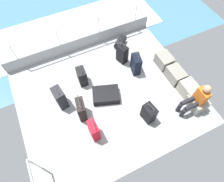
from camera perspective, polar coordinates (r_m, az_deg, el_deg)
The scene contains 18 objects.
ground_plane at distance 5.81m, azimuth -1.18°, elevation -1.48°, with size 4.40×5.20×0.06m, color #939699.
gunwale_port at distance 6.88m, azimuth -9.10°, elevation 13.99°, with size 0.06×5.20×0.45m, color #939699.
railing_port at distance 6.50m, azimuth -9.80°, elevation 17.43°, with size 0.04×4.20×1.02m.
sea_wake at distance 8.29m, azimuth -12.20°, elevation 17.41°, with size 12.00×12.00×0.01m.
cargo_crate_0 at distance 6.53m, azimuth 15.22°, elevation 8.77°, with size 0.57×0.43×0.39m.
cargo_crate_1 at distance 6.27m, azimuth 18.31°, elevation 4.64°, with size 0.61×0.42×0.39m.
cargo_crate_2 at distance 6.08m, azimuth 21.91°, elevation 0.32°, with size 0.63×0.42×0.42m.
cargo_crate_3 at distance 5.97m, azimuth 23.89°, elevation -3.15°, with size 0.56×0.45×0.37m.
passenger_seated at distance 5.57m, azimuth 23.86°, elevation -2.11°, with size 0.34×0.66×1.07m.
suitcase_0 at distance 6.32m, azimuth 3.03°, elevation 10.93°, with size 0.39×0.32×0.78m.
suitcase_1 at distance 5.53m, azimuth -15.19°, elevation -1.95°, with size 0.44×0.32×0.81m.
suitcase_2 at distance 6.09m, azimuth 7.10°, elevation 7.90°, with size 0.46×0.31×0.76m.
suitcase_3 at distance 5.26m, azimuth -9.06°, elevation -5.45°, with size 0.46×0.28×0.90m.
suitcase_4 at distance 5.01m, azimuth -5.43°, elevation -11.51°, with size 0.38×0.21×0.88m.
suitcase_5 at distance 5.66m, azimuth -1.82°, elevation -1.18°, with size 0.78×0.91×0.23m.
suitcase_6 at distance 5.87m, azimuth -8.92°, elevation 4.31°, with size 0.39×0.27×0.69m.
suitcase_7 at distance 5.29m, azimuth 10.86°, elevation -6.46°, with size 0.41×0.31×0.69m.
duffel_bag at distance 6.93m, azimuth 2.51°, elevation 14.35°, with size 0.57×0.58×0.43m.
Camera 1 is at (2.62, -1.12, 5.04)m, focal length 30.76 mm.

